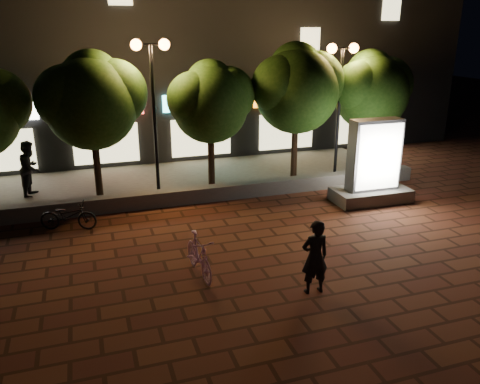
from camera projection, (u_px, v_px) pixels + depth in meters
name	position (u px, v px, depth m)	size (l,w,h in m)	color
ground	(246.00, 249.00, 12.78)	(80.00, 80.00, 0.00)	#5A2E1C
retaining_wall	(208.00, 194.00, 16.29)	(16.00, 0.45, 0.50)	slate
sidewalk	(192.00, 179.00, 18.60)	(16.00, 5.00, 0.08)	slate
building_block	(158.00, 41.00, 22.82)	(28.00, 8.12, 11.30)	black
tree_left	(92.00, 98.00, 15.55)	(3.60, 3.00, 4.89)	black
tree_mid	(211.00, 99.00, 16.80)	(3.24, 2.70, 4.50)	black
tree_right	(297.00, 86.00, 17.67)	(3.72, 3.10, 5.07)	black
tree_far_right	(372.00, 88.00, 18.68)	(3.48, 2.90, 4.76)	black
street_lamp_left	(152.00, 78.00, 15.70)	(1.26, 0.36, 5.18)	black
street_lamp_right	(341.00, 76.00, 17.81)	(1.26, 0.36, 4.98)	black
ad_kiosk	(373.00, 169.00, 15.96)	(2.61, 1.34, 2.81)	slate
scooter_pink	(199.00, 255.00, 11.29)	(0.48, 1.70, 1.02)	#E79ACF
rider	(315.00, 257.00, 10.43)	(0.63, 0.41, 1.72)	black
scooter_parked	(68.00, 216.00, 13.89)	(0.57, 1.64, 0.86)	black
pedestrian	(31.00, 168.00, 16.39)	(0.93, 0.73, 1.91)	black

